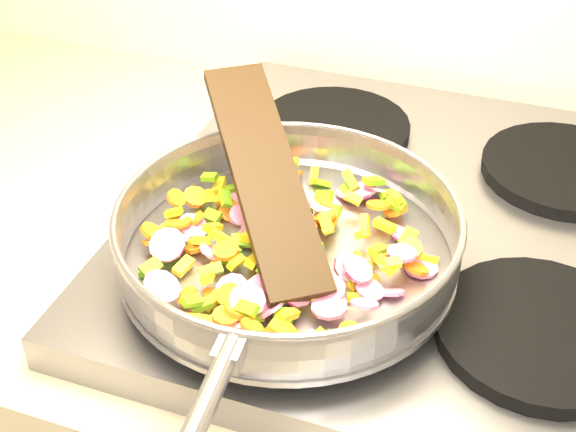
% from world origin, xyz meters
% --- Properties ---
extents(cooktop, '(0.60, 0.60, 0.04)m').
position_xyz_m(cooktop, '(-0.70, 1.67, 0.92)').
color(cooktop, '#939399').
rests_on(cooktop, counter_top).
extents(grate_fl, '(0.19, 0.19, 0.02)m').
position_xyz_m(grate_fl, '(-0.84, 1.52, 0.95)').
color(grate_fl, black).
rests_on(grate_fl, cooktop).
extents(grate_fr, '(0.19, 0.19, 0.02)m').
position_xyz_m(grate_fr, '(-0.56, 1.52, 0.95)').
color(grate_fr, black).
rests_on(grate_fr, cooktop).
extents(grate_bl, '(0.19, 0.19, 0.02)m').
position_xyz_m(grate_bl, '(-0.84, 1.81, 0.95)').
color(grate_bl, black).
rests_on(grate_bl, cooktop).
extents(grate_br, '(0.19, 0.19, 0.02)m').
position_xyz_m(grate_br, '(-0.56, 1.81, 0.95)').
color(grate_br, black).
rests_on(grate_br, cooktop).
extents(saute_pan, '(0.37, 0.54, 0.06)m').
position_xyz_m(saute_pan, '(-0.80, 1.53, 0.99)').
color(saute_pan, '#9E9EA5').
rests_on(saute_pan, grate_fl).
extents(vegetable_heap, '(0.29, 0.29, 0.05)m').
position_xyz_m(vegetable_heap, '(-0.81, 1.53, 0.98)').
color(vegetable_heap, '#68AD14').
rests_on(vegetable_heap, saute_pan).
extents(wooden_spatula, '(0.20, 0.24, 0.11)m').
position_xyz_m(wooden_spatula, '(-0.84, 1.56, 1.03)').
color(wooden_spatula, black).
rests_on(wooden_spatula, saute_pan).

